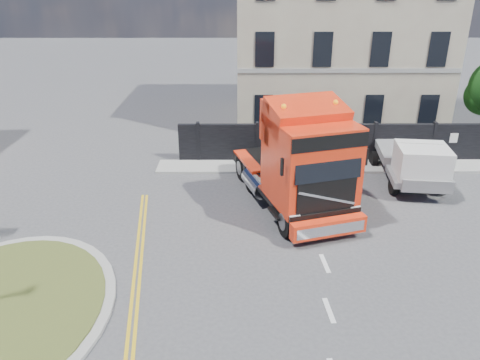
{
  "coord_description": "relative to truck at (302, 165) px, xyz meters",
  "views": [
    {
      "loc": [
        0.03,
        -13.65,
        8.94
      ],
      "look_at": [
        0.1,
        2.5,
        1.8
      ],
      "focal_mm": 35.0,
      "sensor_mm": 36.0,
      "label": 1
    }
  ],
  "objects": [
    {
      "name": "hoarding_fence",
      "position": [
        4.02,
        5.62,
        -1.05
      ],
      "size": [
        18.8,
        0.25,
        2.0
      ],
      "color": "black",
      "rests_on": "ground"
    },
    {
      "name": "ground",
      "position": [
        -2.53,
        -3.38,
        -2.05
      ],
      "size": [
        120.0,
        120.0,
        0.0
      ],
      "primitive_type": "plane",
      "color": "#424244",
      "rests_on": "ground"
    },
    {
      "name": "georgian_building",
      "position": [
        3.47,
        13.12,
        3.72
      ],
      "size": [
        12.3,
        10.3,
        12.8
      ],
      "color": "#BEB697",
      "rests_on": "ground"
    },
    {
      "name": "truck",
      "position": [
        0.0,
        0.0,
        0.0
      ],
      "size": [
        4.91,
        8.13,
        4.58
      ],
      "rotation": [
        0.0,
        0.0,
        0.29
      ],
      "color": "black",
      "rests_on": "ground"
    },
    {
      "name": "flatbed_pickup",
      "position": [
        5.4,
        2.25,
        -0.86
      ],
      "size": [
        2.7,
        5.52,
        2.21
      ],
      "rotation": [
        0.0,
        0.0,
        -0.12
      ],
      "color": "slate",
      "rests_on": "ground"
    },
    {
      "name": "pavement_far",
      "position": [
        3.47,
        4.72,
        -1.99
      ],
      "size": [
        20.0,
        1.6,
        0.12
      ],
      "primitive_type": "cube",
      "color": "gray",
      "rests_on": "ground"
    }
  ]
}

